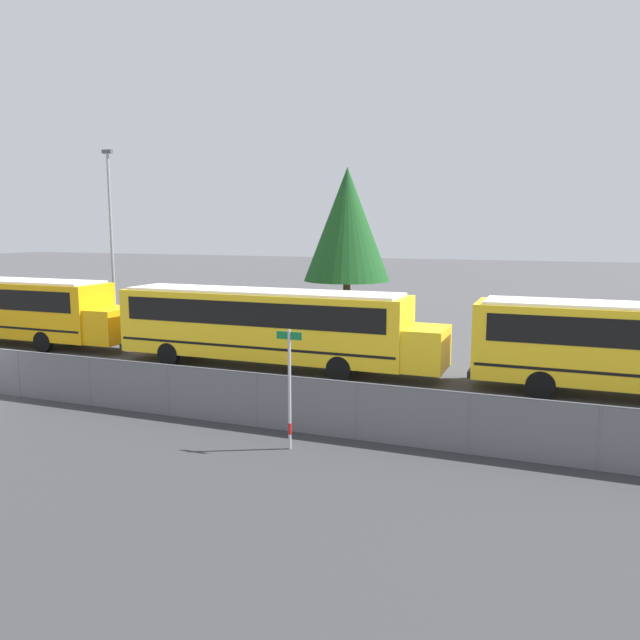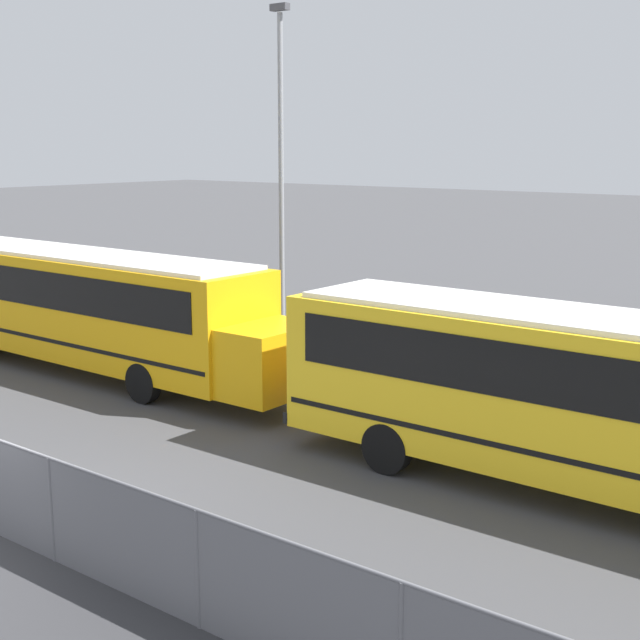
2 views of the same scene
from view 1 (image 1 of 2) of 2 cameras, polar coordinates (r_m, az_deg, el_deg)
The scene contains 5 objects.
school_bus_2 at distance 34.77m, azimuth -26.88°, elevation 1.21°, with size 13.81×2.49×3.22m.
school_bus_3 at distance 25.55m, azimuth -4.79°, elevation -0.19°, with size 13.81×2.49×3.22m.
street_sign at distance 16.16m, azimuth -2.80°, elevation -6.13°, with size 0.70×0.09×3.16m.
light_pole at distance 38.11m, azimuth -18.55°, elevation 7.56°, with size 0.60×0.24×10.09m.
tree_0 at distance 37.45m, azimuth 2.50°, elevation 8.70°, with size 5.15×5.15×9.28m.
Camera 1 is at (18.61, -15.58, 5.73)m, focal length 35.00 mm.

